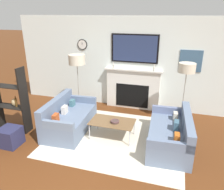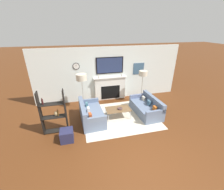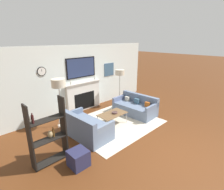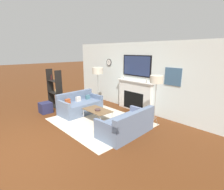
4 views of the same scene
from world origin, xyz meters
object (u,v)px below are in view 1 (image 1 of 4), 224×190
(couch_left, at_px, (69,119))
(couch_right, at_px, (171,135))
(shelf_unit, at_px, (10,101))
(floor_lamp_right, at_px, (187,69))
(ottoman, at_px, (10,137))
(coffee_table, at_px, (112,122))
(floor_lamp_left, at_px, (77,60))
(decorative_bowl, at_px, (115,121))

(couch_left, distance_m, couch_right, 2.48)
(couch_left, relative_size, shelf_unit, 1.02)
(couch_left, xyz_separation_m, floor_lamp_right, (2.68, 1.09, 1.21))
(shelf_unit, bearing_deg, ottoman, -56.84)
(coffee_table, distance_m, ottoman, 2.29)
(floor_lamp_left, height_order, floor_lamp_right, floor_lamp_left)
(coffee_table, distance_m, floor_lamp_right, 2.21)
(couch_right, xyz_separation_m, ottoman, (-3.40, -0.99, -0.06))
(couch_right, xyz_separation_m, floor_lamp_left, (-2.69, 1.09, 1.27))
(shelf_unit, xyz_separation_m, ottoman, (0.41, -0.62, -0.56))
(floor_lamp_left, relative_size, shelf_unit, 1.05)
(couch_left, relative_size, coffee_table, 1.62)
(couch_right, relative_size, floor_lamp_right, 1.04)
(coffee_table, bearing_deg, decorative_bowl, -29.64)
(decorative_bowl, xyz_separation_m, floor_lamp_left, (-1.43, 1.16, 1.09))
(couch_left, xyz_separation_m, shelf_unit, (-1.33, -0.36, 0.48))
(couch_left, relative_size, ottoman, 3.85)
(floor_lamp_right, bearing_deg, shelf_unit, -160.07)
(coffee_table, height_order, shelf_unit, shelf_unit)
(floor_lamp_right, bearing_deg, couch_right, -100.84)
(coffee_table, relative_size, floor_lamp_right, 0.62)
(couch_right, height_order, floor_lamp_right, floor_lamp_right)
(couch_left, height_order, coffee_table, couch_left)
(floor_lamp_left, distance_m, ottoman, 2.57)
(couch_left, bearing_deg, couch_right, 0.12)
(couch_right, bearing_deg, decorative_bowl, -176.67)
(floor_lamp_left, distance_m, shelf_unit, 2.00)
(couch_left, distance_m, floor_lamp_left, 1.68)
(floor_lamp_left, bearing_deg, decorative_bowl, -39.15)
(couch_left, bearing_deg, shelf_unit, -164.75)
(decorative_bowl, height_order, floor_lamp_left, floor_lamp_left)
(floor_lamp_left, bearing_deg, ottoman, -109.03)
(shelf_unit, bearing_deg, decorative_bowl, 6.60)
(couch_right, xyz_separation_m, shelf_unit, (-3.81, -0.37, 0.49))
(coffee_table, height_order, decorative_bowl, decorative_bowl)
(floor_lamp_right, distance_m, ottoman, 4.36)
(decorative_bowl, relative_size, ottoman, 0.46)
(couch_right, bearing_deg, coffee_table, -178.64)
(floor_lamp_left, bearing_deg, shelf_unit, -127.59)
(shelf_unit, distance_m, ottoman, 0.93)
(coffee_table, bearing_deg, ottoman, -155.20)
(coffee_table, relative_size, floor_lamp_left, 0.60)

